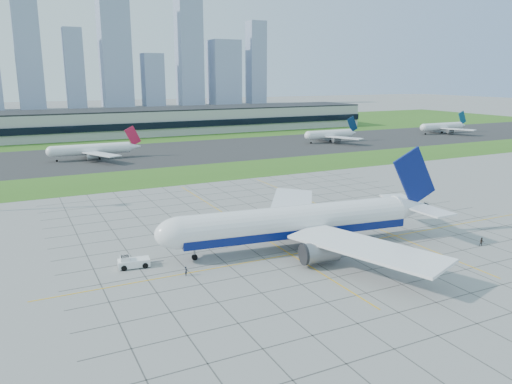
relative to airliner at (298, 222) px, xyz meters
The scene contains 14 objects.
ground 8.59m from the airliner, 10.48° to the right, with size 1400.00×1400.00×0.00m, color gray.
grass_median 89.23m from the airliner, 85.90° to the left, with size 700.00×35.00×0.04m, color #34641C.
asphalt_taxiway 144.07m from the airliner, 87.47° to the left, with size 700.00×75.00×0.04m, color #383838.
grass_far 253.96m from the airliner, 88.56° to the left, with size 700.00×145.00×0.04m, color #34641C.
apron_markings 13.27m from the airliner, 55.57° to the left, with size 120.00×130.00×0.03m.
terminal 233.36m from the airliner, 78.54° to the left, with size 260.00×43.00×15.80m.
city_skyline 521.57m from the airliner, 90.26° to the left, with size 523.00×32.40×160.00m.
airliner is the anchor object (origin of this frame).
pushback_tug 35.26m from the airliner, behind, with size 8.87×3.68×2.44m.
crew_near 27.42m from the airliner, behind, with size 0.65×0.43×1.79m, color black.
crew_far 40.44m from the airliner, 25.06° to the right, with size 0.91×0.71×1.87m, color black.
distant_jet_1 141.89m from the airliner, 98.41° to the left, with size 38.66×42.66×14.08m.
distant_jet_2 177.05m from the airliner, 53.02° to the left, with size 32.55×42.66×14.08m.
distant_jet_3 243.63m from the airliner, 36.60° to the left, with size 36.70×42.66×14.08m.
Camera 1 is at (-60.03, -86.27, 36.22)m, focal length 35.00 mm.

